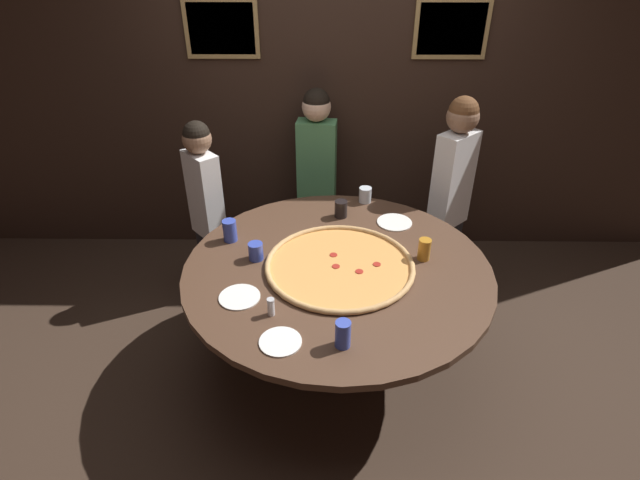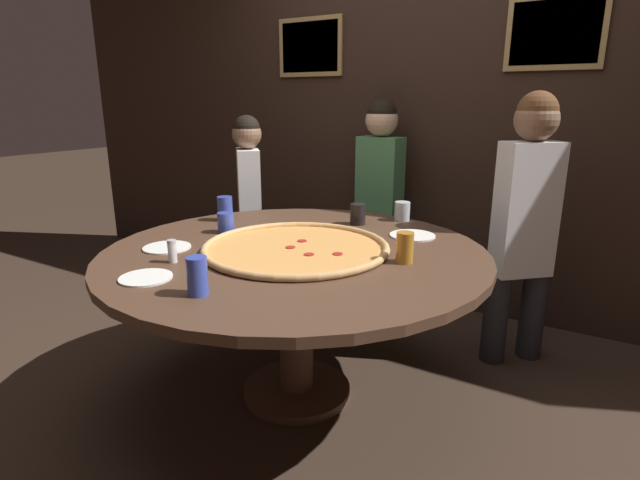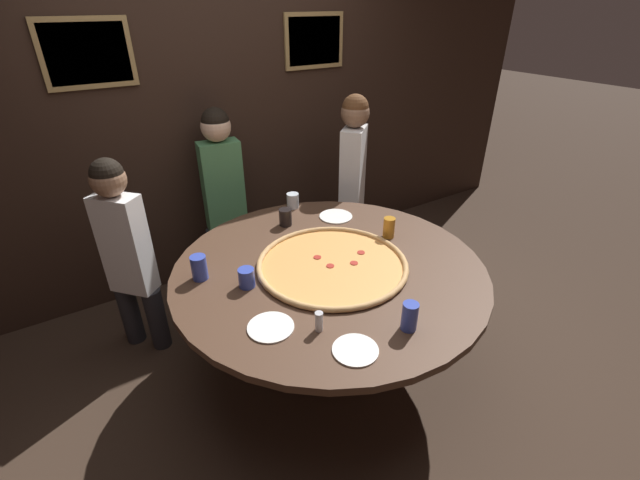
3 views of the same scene
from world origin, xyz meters
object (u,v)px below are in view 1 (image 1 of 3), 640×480
at_px(drink_cup_far_right, 365,195).
at_px(diner_far_right, 317,168).
at_px(dining_table, 337,282).
at_px(drink_cup_front_edge, 341,209).
at_px(drink_cup_near_left, 343,334).
at_px(drink_cup_near_right, 256,251).
at_px(white_plate_beside_cup, 240,297).
at_px(diner_side_right, 205,198).
at_px(white_plate_far_back, 280,342).
at_px(drink_cup_centre_back, 424,249).
at_px(white_plate_right_side, 394,222).
at_px(drink_cup_beside_pizza, 230,231).
at_px(condiment_shaker, 271,307).
at_px(giant_pizza, 340,265).
at_px(diner_side_left, 452,184).

bearing_deg(drink_cup_far_right, diner_far_right, 127.32).
distance_m(dining_table, drink_cup_front_edge, 0.59).
distance_m(drink_cup_near_left, drink_cup_near_right, 0.84).
bearing_deg(diner_far_right, white_plate_beside_cup, 82.42).
bearing_deg(diner_side_right, drink_cup_near_left, 170.92).
xyz_separation_m(white_plate_far_back, diner_side_right, (-0.64, 1.43, -0.01)).
bearing_deg(diner_far_right, drink_cup_near_left, 100.92).
relative_size(drink_cup_centre_back, white_plate_right_side, 0.58).
height_order(drink_cup_centre_back, drink_cup_far_right, drink_cup_centre_back).
bearing_deg(white_plate_beside_cup, drink_cup_beside_pizza, 103.64).
bearing_deg(white_plate_right_side, drink_cup_beside_pizza, -168.03).
distance_m(drink_cup_front_edge, diner_far_right, 0.68).
height_order(drink_cup_front_edge, white_plate_far_back, drink_cup_front_edge).
distance_m(drink_cup_front_edge, condiment_shaker, 1.05).
xyz_separation_m(drink_cup_centre_back, white_plate_beside_cup, (-1.00, -0.36, -0.06)).
distance_m(giant_pizza, drink_cup_near_right, 0.49).
xyz_separation_m(drink_cup_near_left, white_plate_far_back, (-0.29, 0.02, -0.06)).
height_order(giant_pizza, white_plate_far_back, giant_pizza).
bearing_deg(drink_cup_far_right, drink_cup_centre_back, -67.47).
relative_size(drink_cup_near_left, diner_side_right, 0.11).
relative_size(dining_table, diner_side_left, 1.21).
relative_size(white_plate_beside_cup, white_plate_right_side, 0.95).
height_order(white_plate_right_side, diner_side_left, diner_side_left).
distance_m(drink_cup_far_right, condiment_shaker, 1.30).
bearing_deg(condiment_shaker, diner_side_left, 48.68).
height_order(giant_pizza, white_plate_beside_cup, giant_pizza).
relative_size(drink_cup_beside_pizza, diner_side_right, 0.10).
bearing_deg(drink_cup_near_left, giant_pizza, 89.88).
xyz_separation_m(drink_cup_near_left, drink_cup_near_right, (-0.48, 0.69, -0.02)).
distance_m(drink_cup_centre_back, white_plate_far_back, 1.03).
bearing_deg(drink_cup_front_edge, diner_far_right, 104.44).
height_order(white_plate_right_side, diner_side_right, diner_side_right).
relative_size(drink_cup_front_edge, condiment_shaker, 1.15).
height_order(drink_cup_near_right, diner_side_right, diner_side_right).
bearing_deg(white_plate_right_side, diner_side_right, 165.48).
bearing_deg(condiment_shaker, drink_cup_near_right, 105.23).
bearing_deg(drink_cup_front_edge, drink_cup_far_right, 50.41).
bearing_deg(drink_cup_front_edge, diner_side_left, 23.23).
relative_size(giant_pizza, drink_cup_near_left, 6.14).
xyz_separation_m(dining_table, condiment_shaker, (-0.33, -0.41, 0.16)).
bearing_deg(giant_pizza, white_plate_far_back, -115.64).
bearing_deg(drink_cup_far_right, white_plate_beside_cup, -124.01).
relative_size(giant_pizza, white_plate_beside_cup, 3.94).
bearing_deg(diner_side_right, white_plate_right_side, -146.32).
bearing_deg(drink_cup_centre_back, drink_cup_near_left, -124.56).
xyz_separation_m(condiment_shaker, diner_side_left, (1.16, 1.32, 0.03)).
xyz_separation_m(drink_cup_near_right, white_plate_beside_cup, (-0.04, -0.35, -0.05)).
distance_m(giant_pizza, condiment_shaker, 0.53).
height_order(condiment_shaker, diner_side_right, diner_side_right).
bearing_deg(diner_side_right, diner_side_left, -128.90).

